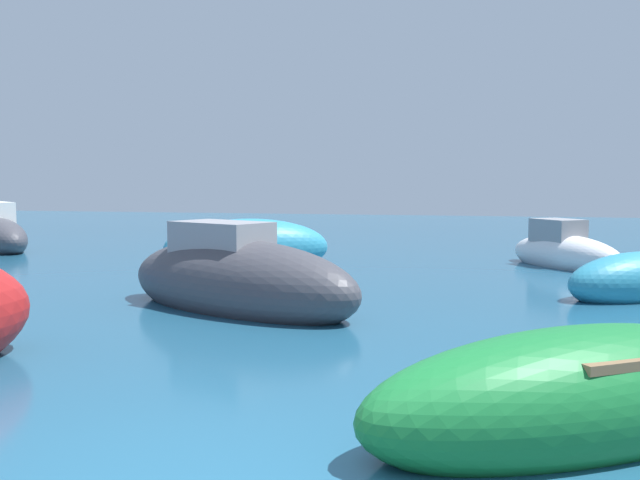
# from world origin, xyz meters

# --- Properties ---
(moored_boat_0) EXTENTS (4.23, 3.48, 1.23)m
(moored_boat_0) POSITION_xyz_m (2.61, 2.02, 0.34)
(moored_boat_0) COLOR #197233
(moored_boat_0) RESTS_ON ground
(moored_boat_2) EXTENTS (3.11, 3.68, 1.44)m
(moored_boat_2) POSITION_xyz_m (3.67, 14.40, 0.36)
(moored_boat_2) COLOR white
(moored_boat_2) RESTS_ON ground
(moored_boat_5) EXTENTS (4.60, 3.54, 1.54)m
(moored_boat_5) POSITION_xyz_m (-4.30, 13.04, 0.43)
(moored_boat_5) COLOR teal
(moored_boat_5) RESTS_ON ground
(moored_boat_7) EXTENTS (5.21, 3.59, 1.82)m
(moored_boat_7) POSITION_xyz_m (-2.32, 6.97, 0.48)
(moored_boat_7) COLOR #3F3F47
(moored_boat_7) RESTS_ON ground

